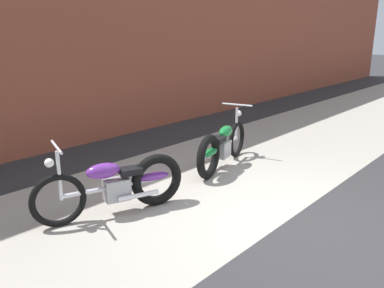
# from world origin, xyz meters

# --- Properties ---
(ground_plane) EXTENTS (80.00, 80.00, 0.00)m
(ground_plane) POSITION_xyz_m (0.00, 0.00, 0.00)
(ground_plane) COLOR #2D2D30
(sidewalk_slab) EXTENTS (36.00, 3.50, 0.01)m
(sidewalk_slab) POSITION_xyz_m (0.00, 1.75, 0.00)
(sidewalk_slab) COLOR #9E998E
(sidewalk_slab) RESTS_ON ground
(brick_building_wall) EXTENTS (36.00, 0.50, 5.58)m
(brick_building_wall) POSITION_xyz_m (0.00, 5.20, 2.79)
(brick_building_wall) COLOR brown
(brick_building_wall) RESTS_ON ground
(motorcycle_purple) EXTENTS (1.93, 0.88, 1.03)m
(motorcycle_purple) POSITION_xyz_m (-1.13, 1.74, 0.40)
(motorcycle_purple) COLOR black
(motorcycle_purple) RESTS_ON ground
(motorcycle_green) EXTENTS (1.96, 0.77, 1.03)m
(motorcycle_green) POSITION_xyz_m (1.07, 1.84, 0.40)
(motorcycle_green) COLOR black
(motorcycle_green) RESTS_ON ground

